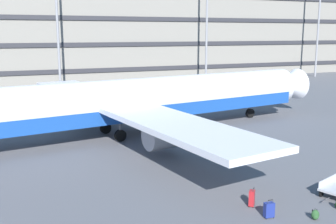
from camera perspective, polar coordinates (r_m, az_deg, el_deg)
name	(u,v)px	position (r m, az deg, el deg)	size (l,w,h in m)	color
ground_plane	(126,149)	(29.69, -5.96, -5.18)	(600.00, 600.00, 0.00)	#5B5B60
terminal_structure	(46,32)	(77.36, -16.65, 10.75)	(168.03, 19.25, 16.99)	gray
airliner	(123,102)	(32.95, -6.29, 1.34)	(40.63, 33.21, 9.74)	silver
light_mast_center_left	(57,10)	(62.29, -15.32, 13.59)	(1.80, 0.50, 19.61)	gray
light_mast_right	(320,7)	(83.28, 20.47, 13.57)	(1.80, 0.50, 22.48)	gray
suitcase_upright	(269,210)	(19.47, 13.96, -13.14)	(0.47, 0.31, 0.90)	navy
suitcase_red	(252,198)	(20.45, 11.66, -11.71)	(0.43, 0.44, 0.95)	#B21E23
backpack_purple	(315,215)	(19.94, 19.92, -13.41)	(0.43, 0.39, 0.52)	#264C26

